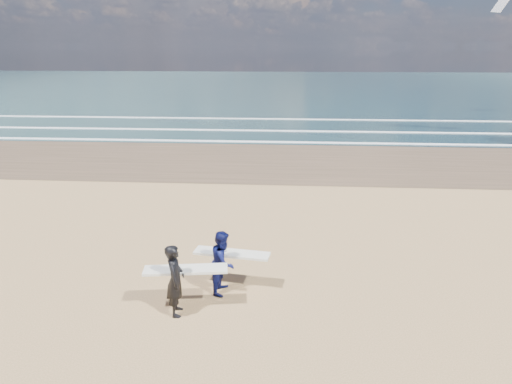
{
  "coord_description": "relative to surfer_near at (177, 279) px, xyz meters",
  "views": [
    {
      "loc": [
        2.69,
        -10.14,
        6.71
      ],
      "look_at": [
        1.53,
        6.0,
        1.54
      ],
      "focal_mm": 32.0,
      "sensor_mm": 36.0,
      "label": 1
    }
  ],
  "objects": [
    {
      "name": "surfer_far",
      "position": [
        1.06,
        1.23,
        -0.06
      ],
      "size": [
        2.25,
        1.26,
        1.84
      ],
      "color": "#0C1043",
      "rests_on": "ground"
    },
    {
      "name": "foam_breakers",
      "position": [
        20.12,
        27.89,
        -0.94
      ],
      "size": [
        220.0,
        11.7,
        0.05
      ],
      "color": "white",
      "rests_on": "ground"
    },
    {
      "name": "surfer_near",
      "position": [
        0.0,
        0.0,
        0.0
      ],
      "size": [
        2.25,
        1.15,
        1.95
      ],
      "color": "black",
      "rests_on": "ground"
    },
    {
      "name": "ocean",
      "position": [
        20.12,
        71.79,
        -0.98
      ],
      "size": [
        220.0,
        100.0,
        0.02
      ],
      "primitive_type": "cube",
      "color": "#172E34",
      "rests_on": "ground"
    }
  ]
}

